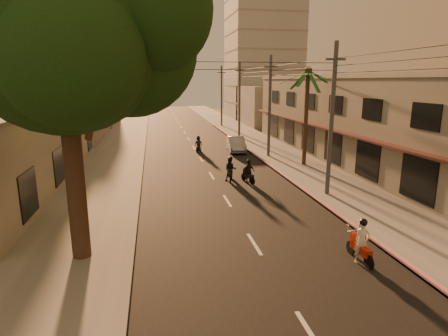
{
  "coord_description": "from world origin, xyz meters",
  "views": [
    {
      "loc": [
        -4.01,
        -12.34,
        6.83
      ],
      "look_at": [
        -0.17,
        8.1,
        1.96
      ],
      "focal_mm": 30.0,
      "sensor_mm": 36.0,
      "label": 1
    }
  ],
  "objects_px": {
    "broadleaf_tree": "(74,32)",
    "scooter_red": "(361,243)",
    "scooter_mid_b": "(248,172)",
    "palm_tree": "(308,76)",
    "parked_car": "(236,144)",
    "scooter_mid_a": "(231,170)",
    "scooter_far_a": "(198,145)"
  },
  "relations": [
    {
      "from": "palm_tree",
      "to": "scooter_far_a",
      "type": "bearing_deg",
      "value": 136.6
    },
    {
      "from": "broadleaf_tree",
      "to": "palm_tree",
      "type": "relative_size",
      "value": 1.48
    },
    {
      "from": "parked_car",
      "to": "scooter_mid_a",
      "type": "bearing_deg",
      "value": -99.1
    },
    {
      "from": "scooter_mid_a",
      "to": "scooter_mid_b",
      "type": "height_order",
      "value": "scooter_mid_a"
    },
    {
      "from": "palm_tree",
      "to": "scooter_red",
      "type": "height_order",
      "value": "palm_tree"
    },
    {
      "from": "palm_tree",
      "to": "scooter_red",
      "type": "relative_size",
      "value": 4.51
    },
    {
      "from": "scooter_mid_a",
      "to": "scooter_mid_b",
      "type": "relative_size",
      "value": 1.07
    },
    {
      "from": "palm_tree",
      "to": "parked_car",
      "type": "distance_m",
      "value": 10.47
    },
    {
      "from": "scooter_red",
      "to": "scooter_far_a",
      "type": "bearing_deg",
      "value": 97.27
    },
    {
      "from": "broadleaf_tree",
      "to": "scooter_mid_b",
      "type": "height_order",
      "value": "broadleaf_tree"
    },
    {
      "from": "palm_tree",
      "to": "scooter_red",
      "type": "xyz_separation_m",
      "value": [
        -4.42,
        -16.3,
        -6.37
      ]
    },
    {
      "from": "scooter_red",
      "to": "broadleaf_tree",
      "type": "bearing_deg",
      "value": 165.58
    },
    {
      "from": "palm_tree",
      "to": "scooter_far_a",
      "type": "height_order",
      "value": "palm_tree"
    },
    {
      "from": "scooter_mid_a",
      "to": "parked_car",
      "type": "xyz_separation_m",
      "value": [
        2.78,
        10.82,
        -0.07
      ]
    },
    {
      "from": "scooter_red",
      "to": "scooter_mid_a",
      "type": "distance_m",
      "value": 12.89
    },
    {
      "from": "parked_car",
      "to": "scooter_mid_b",
      "type": "bearing_deg",
      "value": -92.95
    },
    {
      "from": "palm_tree",
      "to": "scooter_mid_a",
      "type": "height_order",
      "value": "palm_tree"
    },
    {
      "from": "palm_tree",
      "to": "scooter_mid_b",
      "type": "xyz_separation_m",
      "value": [
        -5.81,
        -4.36,
        -6.4
      ]
    },
    {
      "from": "palm_tree",
      "to": "scooter_mid_b",
      "type": "distance_m",
      "value": 9.68
    },
    {
      "from": "parked_car",
      "to": "palm_tree",
      "type": "bearing_deg",
      "value": -54.68
    },
    {
      "from": "palm_tree",
      "to": "scooter_far_a",
      "type": "distance_m",
      "value": 12.54
    },
    {
      "from": "scooter_mid_a",
      "to": "scooter_mid_b",
      "type": "xyz_separation_m",
      "value": [
        1.11,
        -0.7,
        -0.05
      ]
    },
    {
      "from": "broadleaf_tree",
      "to": "scooter_red",
      "type": "height_order",
      "value": "broadleaf_tree"
    },
    {
      "from": "scooter_mid_b",
      "to": "scooter_far_a",
      "type": "bearing_deg",
      "value": 82.92
    },
    {
      "from": "scooter_mid_a",
      "to": "palm_tree",
      "type": "bearing_deg",
      "value": 40.28
    },
    {
      "from": "scooter_red",
      "to": "scooter_mid_a",
      "type": "relative_size",
      "value": 1.03
    },
    {
      "from": "broadleaf_tree",
      "to": "parked_car",
      "type": "xyz_separation_m",
      "value": [
        10.47,
        21.02,
        -7.74
      ]
    },
    {
      "from": "scooter_red",
      "to": "scooter_far_a",
      "type": "xyz_separation_m",
      "value": [
        -3.42,
        23.7,
        -0.03
      ]
    },
    {
      "from": "broadleaf_tree",
      "to": "palm_tree",
      "type": "height_order",
      "value": "broadleaf_tree"
    },
    {
      "from": "palm_tree",
      "to": "scooter_mid_a",
      "type": "bearing_deg",
      "value": -152.16
    },
    {
      "from": "broadleaf_tree",
      "to": "scooter_red",
      "type": "distance_m",
      "value": 13.01
    },
    {
      "from": "scooter_mid_a",
      "to": "scooter_far_a",
      "type": "xyz_separation_m",
      "value": [
        -0.91,
        11.06,
        -0.05
      ]
    }
  ]
}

